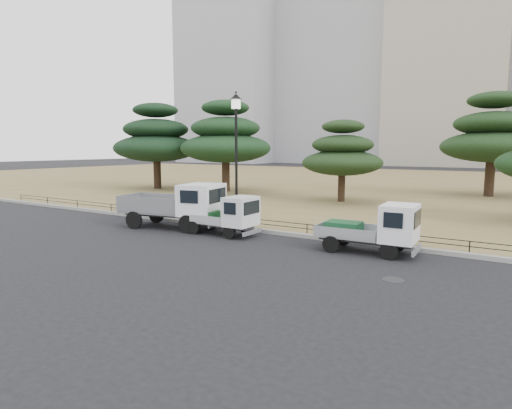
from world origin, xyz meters
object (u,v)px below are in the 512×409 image
Objects in this scene: truck_kei_front at (226,215)px; truck_kei_rear at (374,228)px; truck_large at (177,203)px; tarp_pile at (136,205)px; street_lamp at (236,137)px.

truck_kei_rear is at bearing 2.05° from truck_kei_front.
truck_large is 9.00m from truck_kei_rear.
truck_large reaches higher than tarp_pile.
truck_large is at bearing -20.52° from tarp_pile.
truck_large is 0.85× the size of street_lamp.
truck_kei_rear is (6.22, 0.17, 0.05)m from truck_kei_front.
street_lamp is at bearing -2.22° from tarp_pile.
truck_kei_rear is 0.58× the size of street_lamp.
truck_kei_front is 0.92× the size of truck_kei_rear.
truck_kei_front is at bearing 179.37° from truck_kei_rear.
truck_large is at bearing 178.77° from truck_kei_front.
truck_large is 1.57× the size of truck_kei_front.
truck_kei_rear reaches higher than truck_kei_front.
street_lamp reaches higher than truck_large.
truck_kei_rear is at bearing -10.05° from truck_large.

